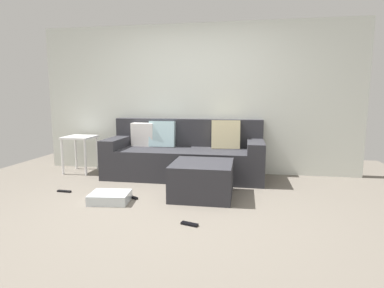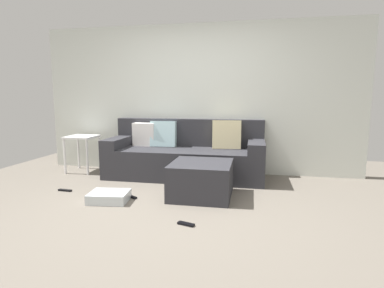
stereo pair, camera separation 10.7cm
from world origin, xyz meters
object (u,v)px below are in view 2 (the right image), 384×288
object	(u,v)px
ottoman	(201,179)
remote_by_storage_bin	(132,197)
couch_sectional	(185,156)
remote_under_side_table	(65,190)
storage_bin	(109,197)
remote_near_ottoman	(186,224)
side_table	(82,142)

from	to	relation	value
ottoman	remote_by_storage_bin	distance (m)	0.90
couch_sectional	ottoman	world-z (taller)	couch_sectional
couch_sectional	ottoman	xyz separation A→B (m)	(0.42, -0.94, -0.11)
couch_sectional	remote_under_side_table	bearing A→B (deg)	-142.62
storage_bin	remote_near_ottoman	xyz separation A→B (m)	(1.07, -0.51, -0.05)
storage_bin	remote_near_ottoman	world-z (taller)	storage_bin
storage_bin	side_table	size ratio (longest dim) A/B	0.75
storage_bin	remote_under_side_table	bearing A→B (deg)	160.62
couch_sectional	side_table	xyz separation A→B (m)	(-1.79, 0.00, 0.17)
ottoman	remote_by_storage_bin	world-z (taller)	ottoman
ottoman	remote_under_side_table	size ratio (longest dim) A/B	4.05
side_table	remote_by_storage_bin	bearing A→B (deg)	-40.96
ottoman	side_table	bearing A→B (deg)	156.75
storage_bin	remote_by_storage_bin	bearing A→B (deg)	39.46
ottoman	remote_under_side_table	distance (m)	1.86
ottoman	remote_near_ottoman	bearing A→B (deg)	-89.92
remote_by_storage_bin	remote_under_side_table	xyz separation A→B (m)	(-1.00, 0.09, 0.00)
couch_sectional	remote_under_side_table	distance (m)	1.82
side_table	remote_under_side_table	world-z (taller)	side_table
storage_bin	remote_by_storage_bin	xyz separation A→B (m)	(0.22, 0.18, -0.05)
ottoman	couch_sectional	bearing A→B (deg)	114.05
remote_by_storage_bin	remote_under_side_table	world-z (taller)	same
remote_near_ottoman	remote_under_side_table	size ratio (longest dim) A/B	0.92
remote_by_storage_bin	remote_under_side_table	size ratio (longest dim) A/B	0.84
storage_bin	remote_by_storage_bin	world-z (taller)	storage_bin
couch_sectional	storage_bin	world-z (taller)	couch_sectional
remote_near_ottoman	remote_by_storage_bin	xyz separation A→B (m)	(-0.85, 0.70, 0.00)
remote_by_storage_bin	side_table	bearing A→B (deg)	172.71
ottoman	remote_under_side_table	xyz separation A→B (m)	(-1.84, -0.14, -0.21)
remote_under_side_table	side_table	bearing A→B (deg)	112.17
storage_bin	remote_by_storage_bin	size ratio (longest dim) A/B	2.87
ottoman	storage_bin	size ratio (longest dim) A/B	1.68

